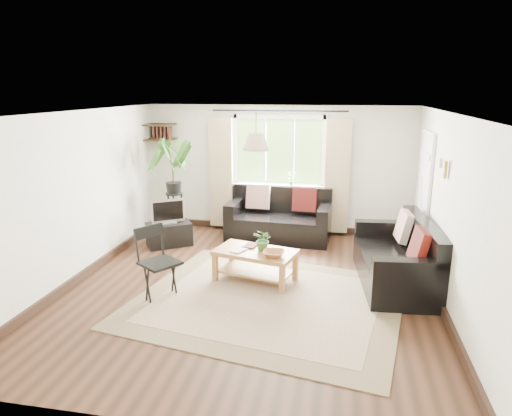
% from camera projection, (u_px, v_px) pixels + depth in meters
% --- Properties ---
extents(floor, '(5.50, 5.50, 0.00)m').
position_uv_depth(floor, '(251.00, 288.00, 6.36)').
color(floor, black).
rests_on(floor, ground).
extents(ceiling, '(5.50, 5.50, 0.00)m').
position_uv_depth(ceiling, '(250.00, 113.00, 5.75)').
color(ceiling, white).
rests_on(ceiling, floor).
extents(wall_back, '(5.00, 0.02, 2.40)m').
position_uv_depth(wall_back, '(279.00, 169.00, 8.66)').
color(wall_back, silver).
rests_on(wall_back, floor).
extents(wall_front, '(5.00, 0.02, 2.40)m').
position_uv_depth(wall_front, '(179.00, 293.00, 3.44)').
color(wall_front, silver).
rests_on(wall_front, floor).
extents(wall_left, '(0.02, 5.50, 2.40)m').
position_uv_depth(wall_left, '(79.00, 197.00, 6.50)').
color(wall_left, silver).
rests_on(wall_left, floor).
extents(wall_right, '(0.02, 5.50, 2.40)m').
position_uv_depth(wall_right, '(450.00, 214.00, 5.60)').
color(wall_right, silver).
rests_on(wall_right, floor).
extents(rug, '(3.79, 3.40, 0.02)m').
position_uv_depth(rug, '(267.00, 300.00, 5.96)').
color(rug, beige).
rests_on(rug, floor).
extents(window, '(2.50, 0.16, 2.16)m').
position_uv_depth(window, '(279.00, 151.00, 8.54)').
color(window, white).
rests_on(window, wall_back).
extents(door, '(0.06, 0.96, 2.06)m').
position_uv_depth(door, '(423.00, 198.00, 7.27)').
color(door, silver).
rests_on(door, wall_right).
extents(corner_shelf, '(0.50, 0.50, 0.34)m').
position_uv_depth(corner_shelf, '(160.00, 132.00, 8.66)').
color(corner_shelf, black).
rests_on(corner_shelf, wall_back).
extents(pendant_lamp, '(0.36, 0.36, 0.54)m').
position_uv_depth(pendant_lamp, '(256.00, 137.00, 6.21)').
color(pendant_lamp, beige).
rests_on(pendant_lamp, ceiling).
extents(wall_sconce, '(0.12, 0.12, 0.28)m').
position_uv_depth(wall_sconce, '(443.00, 166.00, 5.76)').
color(wall_sconce, beige).
rests_on(wall_sconce, wall_right).
extents(sofa_back, '(1.90, 1.03, 0.87)m').
position_uv_depth(sofa_back, '(279.00, 216.00, 8.35)').
color(sofa_back, black).
rests_on(sofa_back, floor).
extents(sofa_right, '(1.95, 1.11, 0.88)m').
position_uv_depth(sofa_right, '(396.00, 254.00, 6.40)').
color(sofa_right, black).
rests_on(sofa_right, floor).
extents(coffee_table, '(1.25, 0.88, 0.46)m').
position_uv_depth(coffee_table, '(255.00, 266.00, 6.54)').
color(coffee_table, brown).
rests_on(coffee_table, floor).
extents(table_plant, '(0.37, 0.35, 0.31)m').
position_uv_depth(table_plant, '(263.00, 240.00, 6.45)').
color(table_plant, '#346227').
rests_on(table_plant, coffee_table).
extents(bowl, '(0.32, 0.32, 0.08)m').
position_uv_depth(bowl, '(274.00, 254.00, 6.25)').
color(bowl, '#975C34').
rests_on(bowl, coffee_table).
extents(book_a, '(0.24, 0.27, 0.02)m').
position_uv_depth(book_a, '(234.00, 249.00, 6.51)').
color(book_a, silver).
rests_on(book_a, coffee_table).
extents(book_b, '(0.21, 0.26, 0.02)m').
position_uv_depth(book_b, '(245.00, 245.00, 6.68)').
color(book_b, '#5A2A24').
rests_on(book_b, coffee_table).
extents(tv_stand, '(0.87, 0.78, 0.41)m').
position_uv_depth(tv_stand, '(169.00, 234.00, 8.04)').
color(tv_stand, black).
rests_on(tv_stand, floor).
extents(tv, '(0.59, 0.48, 0.45)m').
position_uv_depth(tv, '(168.00, 211.00, 7.93)').
color(tv, '#A5A5AA').
rests_on(tv, tv_stand).
extents(palm_stand, '(0.72, 0.72, 1.85)m').
position_uv_depth(palm_stand, '(174.00, 189.00, 8.26)').
color(palm_stand, black).
rests_on(palm_stand, floor).
extents(folding_chair, '(0.68, 0.68, 0.95)m').
position_uv_depth(folding_chair, '(160.00, 264.00, 5.94)').
color(folding_chair, black).
rests_on(folding_chair, floor).
extents(sill_plant, '(0.14, 0.10, 0.27)m').
position_uv_depth(sill_plant, '(291.00, 178.00, 8.54)').
color(sill_plant, '#2D6023').
rests_on(sill_plant, window).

